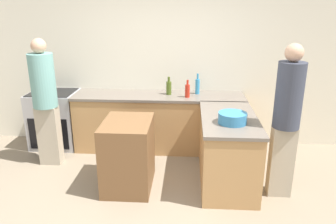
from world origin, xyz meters
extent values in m
plane|color=gray|center=(0.00, 0.00, 0.00)|extent=(14.00, 14.00, 0.00)
cube|color=silver|center=(0.00, 2.07, 1.35)|extent=(8.00, 0.06, 2.70)
cube|color=tan|center=(0.00, 1.74, 0.43)|extent=(2.60, 0.61, 0.85)
cube|color=#6B6056|center=(0.00, 1.74, 0.87)|extent=(2.63, 0.64, 0.04)
cube|color=tan|center=(0.97, 0.77, 0.43)|extent=(0.66, 1.32, 0.85)
cube|color=#6B6056|center=(0.97, 0.77, 0.87)|extent=(0.69, 1.35, 0.04)
cube|color=#ADADB2|center=(-1.69, 1.74, 0.45)|extent=(0.73, 0.60, 0.89)
cube|color=black|center=(-1.69, 1.43, 0.31)|extent=(0.61, 0.01, 0.50)
cube|color=black|center=(-1.69, 1.74, 0.90)|extent=(0.67, 0.56, 0.01)
cube|color=brown|center=(-0.28, 0.56, 0.43)|extent=(0.59, 0.77, 0.87)
cylinder|color=teal|center=(0.98, 0.54, 0.95)|extent=(0.34, 0.34, 0.13)
cylinder|color=#475B1E|center=(0.15, 1.77, 0.99)|extent=(0.08, 0.08, 0.20)
cylinder|color=#475B1E|center=(0.15, 1.77, 1.13)|extent=(0.04, 0.04, 0.08)
cylinder|color=red|center=(0.44, 1.62, 0.99)|extent=(0.07, 0.07, 0.19)
cylinder|color=red|center=(0.44, 1.62, 1.12)|extent=(0.03, 0.03, 0.07)
cylinder|color=#338CBF|center=(0.59, 1.83, 1.01)|extent=(0.07, 0.07, 0.23)
cylinder|color=#338CBF|center=(0.59, 1.83, 1.16)|extent=(0.03, 0.03, 0.09)
cube|color=#ADA38E|center=(-1.52, 1.11, 0.43)|extent=(0.30, 0.18, 0.86)
cylinder|color=#6BA39E|center=(-1.52, 1.11, 1.23)|extent=(0.33, 0.33, 0.74)
sphere|color=tan|center=(-1.52, 1.11, 1.70)|extent=(0.20, 0.20, 0.20)
cube|color=#ADA38E|center=(1.58, 0.48, 0.44)|extent=(0.27, 0.17, 0.88)
cylinder|color=#383D4C|center=(1.58, 0.48, 1.25)|extent=(0.30, 0.30, 0.75)
sphere|color=tan|center=(1.58, 0.48, 1.73)|extent=(0.20, 0.20, 0.20)
camera|label=1|loc=(0.46, -3.11, 2.23)|focal=35.00mm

